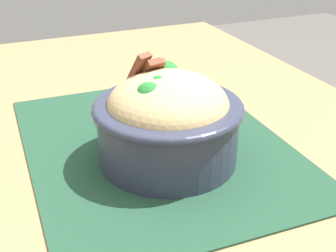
% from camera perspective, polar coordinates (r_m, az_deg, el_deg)
% --- Properties ---
extents(table, '(1.20, 0.82, 0.72)m').
position_cam_1_polar(table, '(0.69, -3.32, -8.55)').
color(table, '#99754C').
rests_on(table, ground_plane).
extents(placemat, '(0.46, 0.36, 0.00)m').
position_cam_1_polar(placemat, '(0.66, -1.54, -2.30)').
color(placemat, '#1E422D').
rests_on(placemat, table).
extents(bowl, '(0.20, 0.20, 0.14)m').
position_cam_1_polar(bowl, '(0.59, -0.04, 0.91)').
color(bowl, '#2D3347').
rests_on(bowl, placemat).
extents(fork, '(0.04, 0.13, 0.00)m').
position_cam_1_polar(fork, '(0.73, -4.50, 1.14)').
color(fork, silver).
rests_on(fork, placemat).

